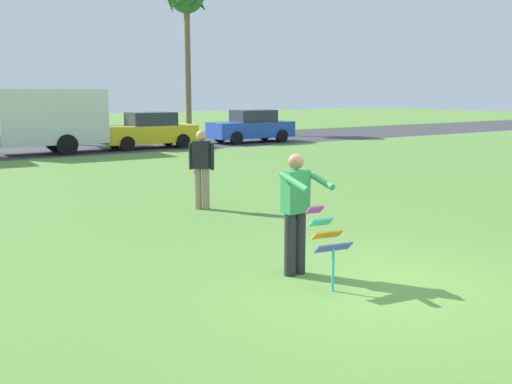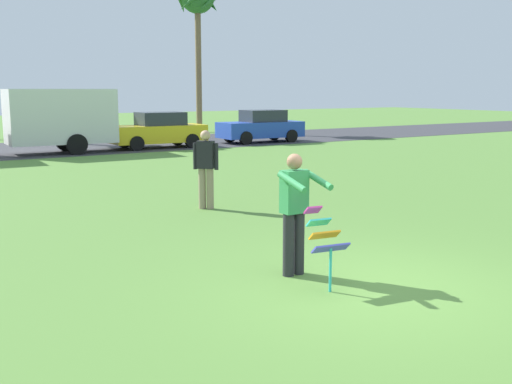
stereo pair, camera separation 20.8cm
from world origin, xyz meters
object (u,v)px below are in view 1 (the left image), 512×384
at_px(person_kite_flyer, 296,209).
at_px(palm_tree_centre_far, 187,3).
at_px(person_walker_near, 202,167).
at_px(parked_car_yellow, 149,131).
at_px(parked_car_blue, 251,127).
at_px(parked_truck_white_box, 30,120).
at_px(kite_held, 327,237).

relative_size(person_kite_flyer, palm_tree_centre_far, 0.19).
bearing_deg(person_walker_near, parked_car_yellow, 70.98).
height_order(person_kite_flyer, palm_tree_centre_far, palm_tree_centre_far).
height_order(palm_tree_centre_far, person_walker_near, palm_tree_centre_far).
bearing_deg(palm_tree_centre_far, person_walker_near, -116.52).
height_order(parked_car_blue, palm_tree_centre_far, palm_tree_centre_far).
bearing_deg(parked_truck_white_box, palm_tree_centre_far, 35.88).
distance_m(parked_car_yellow, palm_tree_centre_far, 12.37).
bearing_deg(parked_car_blue, kite_held, -120.49).
height_order(kite_held, parked_car_blue, parked_car_blue).
height_order(parked_car_yellow, parked_car_blue, same).
xyz_separation_m(parked_car_yellow, palm_tree_centre_far, (6.19, 8.17, 6.92)).
bearing_deg(palm_tree_centre_far, person_kite_flyer, -114.26).
height_order(person_kite_flyer, parked_car_blue, person_kite_flyer).
xyz_separation_m(kite_held, person_walker_near, (1.19, 5.64, 0.24)).
bearing_deg(parked_truck_white_box, kite_held, -92.36).
bearing_deg(parked_car_blue, parked_truck_white_box, 179.99).
bearing_deg(parked_car_blue, person_walker_near, -126.68).
bearing_deg(person_kite_flyer, parked_car_blue, 58.62).
height_order(parked_truck_white_box, parked_car_yellow, parked_truck_white_box).
height_order(parked_car_yellow, person_walker_near, person_walker_near).
relative_size(parked_truck_white_box, parked_car_yellow, 1.59).
bearing_deg(parked_truck_white_box, person_walker_near, -88.35).
relative_size(person_kite_flyer, parked_car_yellow, 0.41).
bearing_deg(parked_truck_white_box, parked_car_yellow, -0.01).
distance_m(parked_car_yellow, parked_car_blue, 5.47).
height_order(parked_truck_white_box, person_walker_near, parked_truck_white_box).
distance_m(palm_tree_centre_far, person_walker_near, 25.33).
relative_size(parked_car_yellow, parked_car_blue, 1.00).
xyz_separation_m(person_kite_flyer, person_walker_near, (1.19, 4.97, -0.02)).
bearing_deg(parked_car_yellow, person_kite_flyer, -107.56).
xyz_separation_m(person_kite_flyer, parked_car_yellow, (5.90, 18.65, -0.18)).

